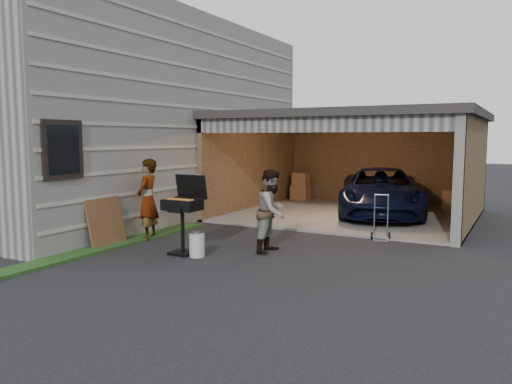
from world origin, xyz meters
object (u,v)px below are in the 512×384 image
at_px(propane_tank, 197,245).
at_px(bbq_grill, 183,208).
at_px(woman, 148,200).
at_px(hand_truck, 381,231).
at_px(minivan, 381,194).
at_px(man, 272,211).
at_px(plywood_panel, 106,222).

bearing_deg(propane_tank, bbq_grill, 167.54).
relative_size(woman, hand_truck, 1.74).
height_order(minivan, hand_truck, minivan).
relative_size(man, propane_tank, 3.73).
distance_m(bbq_grill, plywood_panel, 1.85).
xyz_separation_m(bbq_grill, hand_truck, (2.98, 3.09, -0.70)).
relative_size(woman, plywood_panel, 1.70).
relative_size(minivan, man, 2.92).
relative_size(minivan, propane_tank, 10.91).
bearing_deg(hand_truck, woman, -169.79).
height_order(woman, man, woman).
xyz_separation_m(woman, bbq_grill, (1.50, -0.71, 0.01)).
distance_m(propane_tank, hand_truck, 4.11).
xyz_separation_m(minivan, hand_truck, (0.85, -3.21, -0.46)).
xyz_separation_m(minivan, man, (-0.73, -5.33, 0.15)).
height_order(plywood_panel, hand_truck, plywood_panel).
bearing_deg(man, hand_truck, -38.38).
distance_m(woman, propane_tank, 2.13).
bearing_deg(bbq_grill, man, 34.57).
relative_size(bbq_grill, plywood_panel, 1.46).
xyz_separation_m(woman, hand_truck, (4.48, 2.38, -0.69)).
relative_size(man, bbq_grill, 1.07).
bearing_deg(man, minivan, -9.59).
bearing_deg(propane_tank, minivan, 74.53).
relative_size(propane_tank, hand_truck, 0.43).
bearing_deg(propane_tank, hand_truck, 50.50).
relative_size(plywood_panel, hand_truck, 1.02).
height_order(minivan, plywood_panel, minivan).
bearing_deg(minivan, plywood_panel, -137.20).
bearing_deg(bbq_grill, woman, 154.54).
xyz_separation_m(woman, plywood_panel, (-0.30, -0.94, -0.37)).
height_order(propane_tank, hand_truck, hand_truck).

